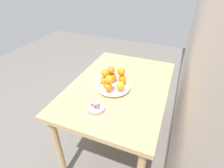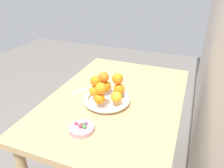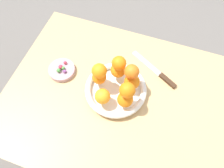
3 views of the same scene
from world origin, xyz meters
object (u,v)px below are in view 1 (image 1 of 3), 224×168
(orange_3, at_px, (120,85))
(orange_6, at_px, (109,79))
(orange_7, at_px, (111,70))
(orange_4, at_px, (122,79))
(dining_table, at_px, (120,93))
(orange_5, at_px, (105,73))
(orange_1, at_px, (105,80))
(orange_2, at_px, (108,87))
(candy_ball_1, at_px, (92,105))
(candy_ball_4, at_px, (99,105))
(orange_8, at_px, (121,72))
(candy_ball_2, at_px, (98,107))
(candy_ball_3, at_px, (95,106))
(candy_ball_0, at_px, (96,105))
(knife, at_px, (103,76))
(candy_dish, at_px, (96,108))
(orange_0, at_px, (112,77))
(fruit_bowl, at_px, (113,87))

(orange_3, height_order, orange_6, orange_6)
(orange_7, bearing_deg, orange_6, 16.13)
(orange_3, xyz_separation_m, orange_4, (-0.09, -0.02, 0.00))
(dining_table, distance_m, orange_6, 0.27)
(orange_7, bearing_deg, orange_5, -20.81)
(orange_5, bearing_deg, orange_3, 79.71)
(orange_1, xyz_separation_m, orange_2, (0.06, 0.06, -0.00))
(orange_4, bearing_deg, orange_3, 10.67)
(candy_ball_1, bearing_deg, candy_ball_4, 111.89)
(orange_5, bearing_deg, orange_8, 122.70)
(candy_ball_2, height_order, candy_ball_3, same)
(candy_ball_0, bearing_deg, candy_ball_2, 54.23)
(knife, bearing_deg, orange_6, 34.77)
(orange_7, bearing_deg, dining_table, 112.29)
(orange_8, height_order, candy_ball_2, orange_8)
(candy_dish, height_order, candy_ball_1, candy_ball_1)
(dining_table, height_order, candy_dish, candy_dish)
(candy_dish, bearing_deg, orange_0, -177.69)
(fruit_bowl, bearing_deg, candy_ball_2, -0.56)
(candy_ball_0, bearing_deg, orange_5, -170.83)
(dining_table, height_order, orange_2, orange_2)
(orange_4, xyz_separation_m, orange_6, (0.13, -0.06, 0.06))
(orange_6, bearing_deg, candy_ball_1, -14.12)
(dining_table, height_order, orange_3, orange_3)
(orange_0, bearing_deg, dining_table, 107.36)
(orange_4, xyz_separation_m, orange_7, (0.01, -0.09, 0.06))
(candy_ball_1, bearing_deg, candy_ball_0, 98.53)
(dining_table, relative_size, orange_7, 18.33)
(candy_dish, relative_size, orange_0, 1.82)
(candy_ball_4, bearing_deg, orange_4, 168.56)
(orange_3, bearing_deg, candy_ball_1, -27.89)
(dining_table, height_order, candy_ball_0, candy_ball_0)
(orange_0, bearing_deg, candy_ball_4, 4.65)
(fruit_bowl, xyz_separation_m, candy_dish, (0.27, -0.02, -0.01))
(orange_3, bearing_deg, orange_6, -62.33)
(candy_ball_3, bearing_deg, orange_0, -178.21)
(candy_ball_4, bearing_deg, candy_ball_1, -68.11)
(orange_1, bearing_deg, candy_ball_2, 14.08)
(orange_2, bearing_deg, candy_ball_4, 0.53)
(candy_ball_4, bearing_deg, orange_1, -165.62)
(candy_ball_0, bearing_deg, orange_1, -169.33)
(orange_1, xyz_separation_m, candy_ball_1, (0.25, 0.02, -0.04))
(fruit_bowl, height_order, orange_3, orange_3)
(orange_2, height_order, orange_5, orange_5)
(orange_8, height_order, candy_ball_1, orange_8)
(orange_4, xyz_separation_m, candy_ball_1, (0.32, -0.10, -0.04))
(orange_4, bearing_deg, dining_table, -129.38)
(candy_ball_1, height_order, candy_ball_2, candy_ball_2)
(candy_dish, xyz_separation_m, candy_ball_4, (-0.02, 0.01, 0.02))
(dining_table, bearing_deg, orange_8, 39.88)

